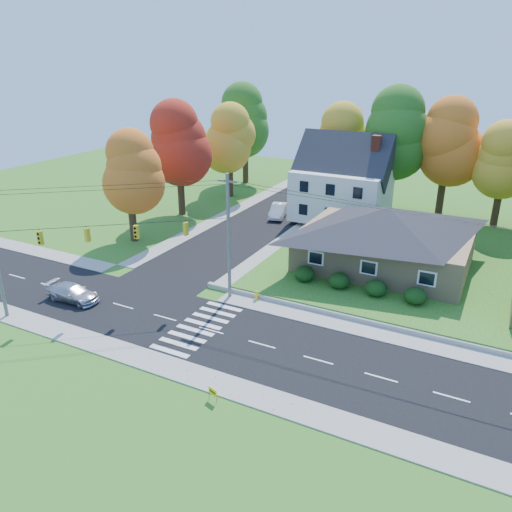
{
  "coord_description": "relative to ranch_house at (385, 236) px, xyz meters",
  "views": [
    {
      "loc": [
        16.86,
        -25.62,
        17.91
      ],
      "look_at": [
        -0.6,
        8.0,
        2.69
      ],
      "focal_mm": 35.0,
      "sensor_mm": 36.0,
      "label": 1
    }
  ],
  "objects": [
    {
      "name": "ground",
      "position": [
        -8.0,
        -16.0,
        -3.27
      ],
      "size": [
        120.0,
        120.0,
        0.0
      ],
      "primitive_type": "plane",
      "color": "#3D7923"
    },
    {
      "name": "road_main",
      "position": [
        -8.0,
        -16.0,
        -3.26
      ],
      "size": [
        90.0,
        8.0,
        0.02
      ],
      "primitive_type": "cube",
      "color": "black",
      "rests_on": "ground"
    },
    {
      "name": "road_cross",
      "position": [
        -16.0,
        10.0,
        -3.25
      ],
      "size": [
        8.0,
        44.0,
        0.02
      ],
      "primitive_type": "cube",
      "color": "black",
      "rests_on": "ground"
    },
    {
      "name": "sidewalk_north",
      "position": [
        -8.0,
        -11.0,
        -3.23
      ],
      "size": [
        90.0,
        2.0,
        0.08
      ],
      "primitive_type": "cube",
      "color": "#9C9A90",
      "rests_on": "ground"
    },
    {
      "name": "sidewalk_south",
      "position": [
        -8.0,
        -21.0,
        -3.23
      ],
      "size": [
        90.0,
        2.0,
        0.08
      ],
      "primitive_type": "cube",
      "color": "#9C9A90",
      "rests_on": "ground"
    },
    {
      "name": "lawn",
      "position": [
        5.0,
        5.0,
        -3.02
      ],
      "size": [
        30.0,
        30.0,
        0.5
      ],
      "primitive_type": "cube",
      "color": "#3D7923",
      "rests_on": "ground"
    },
    {
      "name": "ranch_house",
      "position": [
        0.0,
        0.0,
        0.0
      ],
      "size": [
        14.6,
        10.6,
        5.4
      ],
      "color": "tan",
      "rests_on": "lawn"
    },
    {
      "name": "colonial_house",
      "position": [
        -7.96,
        12.0,
        1.32
      ],
      "size": [
        10.4,
        8.4,
        9.6
      ],
      "color": "silver",
      "rests_on": "lawn"
    },
    {
      "name": "hedge_row",
      "position": [
        -0.5,
        -6.2,
        -2.13
      ],
      "size": [
        10.7,
        1.7,
        1.27
      ],
      "color": "#163A10",
      "rests_on": "lawn"
    },
    {
      "name": "traffic_infrastructure",
      "position": [
        -8.15,
        -14.65,
        1.88
      ],
      "size": [
        38.1,
        10.66,
        10.0
      ],
      "color": "#666059",
      "rests_on": "ground"
    },
    {
      "name": "tree_lot_0",
      "position": [
        -10.0,
        18.0,
        5.04
      ],
      "size": [
        6.72,
        6.72,
        12.51
      ],
      "color": "#3F2A19",
      "rests_on": "lawn"
    },
    {
      "name": "tree_lot_1",
      "position": [
        -4.0,
        17.0,
        6.35
      ],
      "size": [
        7.84,
        7.84,
        14.6
      ],
      "color": "#3F2A19",
      "rests_on": "lawn"
    },
    {
      "name": "tree_lot_2",
      "position": [
        2.0,
        18.0,
        5.7
      ],
      "size": [
        7.28,
        7.28,
        13.56
      ],
      "color": "#3F2A19",
      "rests_on": "lawn"
    },
    {
      "name": "tree_lot_3",
      "position": [
        8.0,
        17.0,
        4.39
      ],
      "size": [
        6.16,
        6.16,
        11.47
      ],
      "color": "#3F2A19",
      "rests_on": "lawn"
    },
    {
      "name": "tree_west_0",
      "position": [
        -25.0,
        -4.0,
        3.89
      ],
      "size": [
        6.16,
        6.16,
        11.47
      ],
      "color": "#3F2A19",
      "rests_on": "ground"
    },
    {
      "name": "tree_west_1",
      "position": [
        -26.0,
        6.0,
        5.2
      ],
      "size": [
        7.28,
        7.28,
        13.56
      ],
      "color": "#3F2A19",
      "rests_on": "ground"
    },
    {
      "name": "tree_west_2",
      "position": [
        -25.0,
        16.0,
        4.54
      ],
      "size": [
        6.72,
        6.72,
        12.51
      ],
      "color": "#3F2A19",
      "rests_on": "ground"
    },
    {
      "name": "tree_west_3",
      "position": [
        -27.0,
        24.0,
        5.85
      ],
      "size": [
        7.84,
        7.84,
        14.6
      ],
      "color": "#3F2A19",
      "rests_on": "ground"
    },
    {
      "name": "silver_sedan",
      "position": [
        -20.1,
        -17.06,
        -2.59
      ],
      "size": [
        4.55,
        1.96,
        1.3
      ],
      "primitive_type": "imported",
      "rotation": [
        0.0,
        0.0,
        1.6
      ],
      "color": "silver",
      "rests_on": "road_main"
    },
    {
      "name": "white_car",
      "position": [
        -15.08,
        10.32,
        -2.46
      ],
      "size": [
        2.8,
        5.02,
        1.57
      ],
      "primitive_type": "imported",
      "rotation": [
        0.0,
        0.0,
        0.25
      ],
      "color": "silver",
      "rests_on": "road_cross"
    },
    {
      "name": "fire_hydrant",
      "position": [
        -7.33,
        -10.35,
        -2.86
      ],
      "size": [
        0.49,
        0.38,
        0.85
      ],
      "color": "yellow",
      "rests_on": "ground"
    },
    {
      "name": "yard_sign",
      "position": [
        -3.79,
        -22.48,
        -2.66
      ],
      "size": [
        0.65,
        0.25,
        0.85
      ],
      "color": "black",
      "rests_on": "ground"
    }
  ]
}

